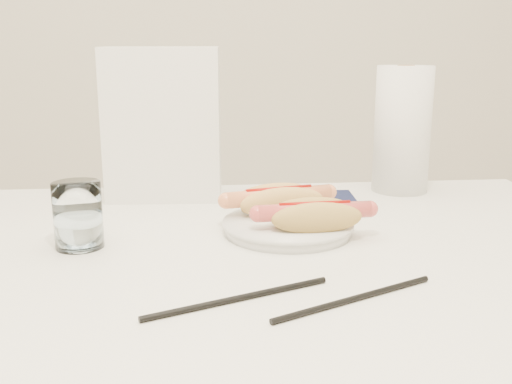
{
  "coord_description": "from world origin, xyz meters",
  "views": [
    {
      "loc": [
        -0.04,
        -0.78,
        1.03
      ],
      "look_at": [
        0.04,
        0.06,
        0.82
      ],
      "focal_mm": 42.13,
      "sensor_mm": 36.0,
      "label": 1
    }
  ],
  "objects": [
    {
      "name": "paper_towel_roll",
      "position": [
        0.34,
        0.32,
        0.87
      ],
      "size": [
        0.11,
        0.11,
        0.24
      ],
      "primitive_type": "cylinder",
      "rotation": [
        0.0,
        0.0,
        -0.09
      ],
      "color": "white",
      "rests_on": "table"
    },
    {
      "name": "plate",
      "position": [
        0.09,
        0.08,
        0.76
      ],
      "size": [
        0.23,
        0.23,
        0.02
      ],
      "primitive_type": "cylinder",
      "rotation": [
        0.0,
        0.0,
        -0.27
      ],
      "color": "silver",
      "rests_on": "table"
    },
    {
      "name": "napkin_box",
      "position": [
        -0.1,
        0.32,
        0.89
      ],
      "size": [
        0.21,
        0.12,
        0.27
      ],
      "primitive_type": "cube",
      "rotation": [
        0.0,
        0.0,
        -0.06
      ],
      "color": "white",
      "rests_on": "table"
    },
    {
      "name": "navy_napkin",
      "position": [
        0.17,
        0.25,
        0.75
      ],
      "size": [
        0.14,
        0.14,
        0.01
      ],
      "primitive_type": "cube",
      "rotation": [
        0.0,
        0.0,
        -0.06
      ],
      "color": "#111736",
      "rests_on": "table"
    },
    {
      "name": "table",
      "position": [
        0.0,
        0.0,
        0.69
      ],
      "size": [
        1.2,
        0.8,
        0.75
      ],
      "color": "white",
      "rests_on": "ground"
    },
    {
      "name": "hotdog_left",
      "position": [
        0.08,
        0.13,
        0.79
      ],
      "size": [
        0.17,
        0.1,
        0.05
      ],
      "rotation": [
        0.0,
        0.0,
        0.23
      ],
      "color": "#DCA858",
      "rests_on": "plate"
    },
    {
      "name": "water_glass",
      "position": [
        -0.21,
        0.04,
        0.8
      ],
      "size": [
        0.07,
        0.07,
        0.09
      ],
      "primitive_type": "cylinder",
      "color": "white",
      "rests_on": "table"
    },
    {
      "name": "hotdog_right",
      "position": [
        0.12,
        0.04,
        0.79
      ],
      "size": [
        0.17,
        0.07,
        0.05
      ],
      "rotation": [
        0.0,
        0.0,
        0.06
      ],
      "color": "tan",
      "rests_on": "plate"
    },
    {
      "name": "chopstick_far",
      "position": [
        0.13,
        -0.17,
        0.75
      ],
      "size": [
        0.2,
        0.1,
        0.01
      ],
      "primitive_type": "cylinder",
      "rotation": [
        0.0,
        1.57,
        0.46
      ],
      "color": "black",
      "rests_on": "table"
    },
    {
      "name": "chopstick_near",
      "position": [
        0.0,
        -0.16,
        0.75
      ],
      "size": [
        0.21,
        0.09,
        0.01
      ],
      "primitive_type": "cylinder",
      "rotation": [
        0.0,
        1.57,
        0.4
      ],
      "color": "black",
      "rests_on": "table"
    }
  ]
}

